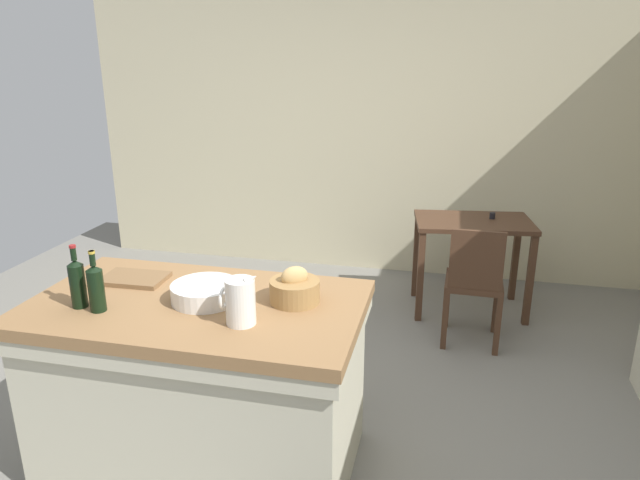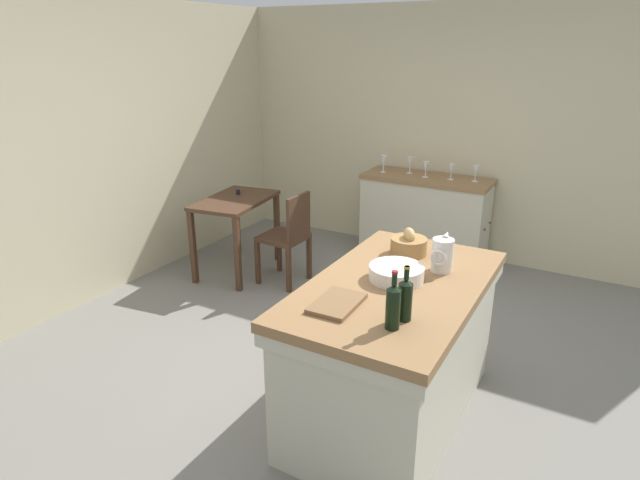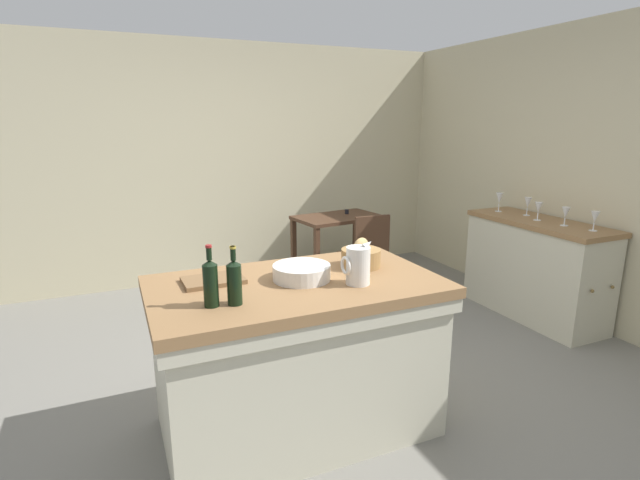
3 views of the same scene
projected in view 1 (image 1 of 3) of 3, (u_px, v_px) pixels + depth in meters
The scene contains 11 objects.
ground_plane at pixel (295, 419), 3.36m from camera, with size 6.76×6.76×0.00m, color slate.
wall_back at pixel (367, 134), 5.36m from camera, with size 5.32×0.12×2.60m, color beige.
island_table at pixel (202, 379), 2.86m from camera, with size 1.58×0.91×0.91m.
writing_desk at pixel (473, 235), 4.60m from camera, with size 0.97×0.68×0.82m.
wooden_chair at pixel (474, 281), 4.08m from camera, with size 0.41×0.41×0.90m.
pitcher at pixel (240, 301), 2.48m from camera, with size 0.17×0.13×0.25m.
wash_bowl at pixel (205, 292), 2.73m from camera, with size 0.32×0.32×0.08m, color silver.
bread_basket at pixel (295, 289), 2.71m from camera, with size 0.24×0.24×0.18m.
cutting_board at pixel (134, 279), 2.98m from camera, with size 0.32×0.21×0.02m, color brown.
wine_bottle_dark at pixel (96, 287), 2.60m from camera, with size 0.07×0.07×0.29m.
wine_bottle_amber at pixel (77, 282), 2.64m from camera, with size 0.07×0.07×0.30m.
Camera 1 is at (0.79, -2.76, 2.04)m, focal length 32.41 mm.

